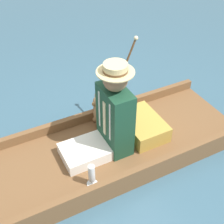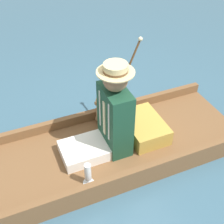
{
  "view_description": "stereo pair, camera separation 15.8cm",
  "coord_description": "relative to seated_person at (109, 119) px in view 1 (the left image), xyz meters",
  "views": [
    {
      "loc": [
        -1.93,
        1.05,
        2.3
      ],
      "look_at": [
        -0.02,
        0.06,
        0.55
      ],
      "focal_mm": 50.0,
      "sensor_mm": 36.0,
      "label": 1
    },
    {
      "loc": [
        -2.0,
        0.91,
        2.3
      ],
      "look_at": [
        -0.02,
        0.06,
        0.55
      ],
      "focal_mm": 50.0,
      "sensor_mm": 36.0,
      "label": 2
    }
  ],
  "objects": [
    {
      "name": "teddy_bear",
      "position": [
        0.37,
        -0.08,
        -0.19
      ],
      "size": [
        0.25,
        0.15,
        0.36
      ],
      "color": "#9E754C",
      "rests_on": "punt_boat"
    },
    {
      "name": "walking_cane",
      "position": [
        0.4,
        -0.35,
        0.16
      ],
      "size": [
        0.04,
        0.39,
        0.89
      ],
      "color": "brown",
      "rests_on": "punt_boat"
    },
    {
      "name": "seated_person",
      "position": [
        0.0,
        0.0,
        0.0
      ],
      "size": [
        0.38,
        0.69,
        0.91
      ],
      "rotation": [
        0.0,
        0.0,
        -0.09
      ],
      "color": "white",
      "rests_on": "punt_boat"
    },
    {
      "name": "punt_boat",
      "position": [
        0.02,
        -0.09,
        -0.41
      ],
      "size": [
        0.96,
        2.49,
        0.22
      ],
      "color": "brown",
      "rests_on": "ground_plane"
    },
    {
      "name": "ground_plane",
      "position": [
        0.02,
        -0.09,
        -0.48
      ],
      "size": [
        16.0,
        16.0,
        0.0
      ],
      "primitive_type": "plane",
      "color": "#385B70"
    },
    {
      "name": "seat_cushion",
      "position": [
        0.04,
        -0.4,
        -0.28
      ],
      "size": [
        0.52,
        0.36,
        0.17
      ],
      "color": "#B7933D",
      "rests_on": "punt_boat"
    },
    {
      "name": "wine_glass",
      "position": [
        -0.33,
        0.33,
        -0.23
      ],
      "size": [
        0.1,
        0.1,
        0.23
      ],
      "color": "silver",
      "rests_on": "punt_boat"
    }
  ]
}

